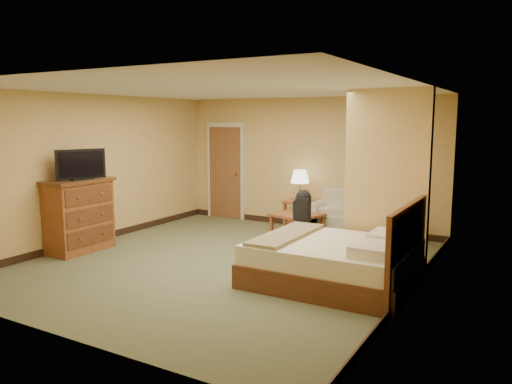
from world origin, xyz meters
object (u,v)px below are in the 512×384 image
Objects in this scene: dresser at (79,215)px; bed at (337,261)px; coffee_table at (297,221)px; loveseat at (354,222)px.

dresser reaches higher than bed.
dresser reaches higher than coffee_table.
bed reaches higher than coffee_table.
dresser is (-2.78, -2.48, 0.26)m from coffee_table.
dresser reaches higher than loveseat.
dresser is at bearing -138.60° from loveseat.
coffee_table is at bearing 41.79° from dresser.
loveseat is at bearing 104.16° from bed.
loveseat is at bearing 40.10° from coffee_table.
dresser is 0.57× the size of bed.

